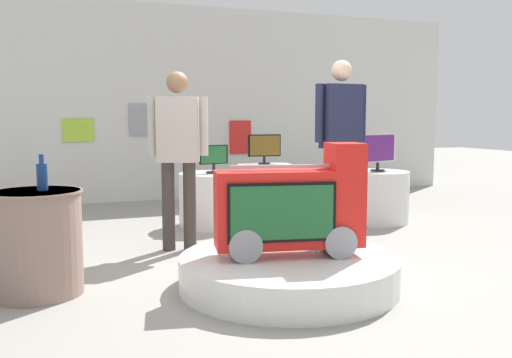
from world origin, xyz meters
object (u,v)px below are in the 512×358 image
(display_pedestal_center_rear, at_px, (264,186))
(tv_on_right_rear, at_px, (378,150))
(display_pedestal_right_rear, at_px, (377,197))
(tv_on_far_right, at_px, (214,157))
(tv_on_center_rear, at_px, (264,147))
(bottle_on_side_table, at_px, (42,176))
(shopper_browsing_rear, at_px, (178,147))
(display_pedestal_far_right, at_px, (214,199))
(main_display_pedestal, at_px, (289,271))
(shopper_browsing_near_truck, at_px, (341,137))
(side_table_round, at_px, (37,242))
(novelty_firetruck_tv, at_px, (292,211))

(display_pedestal_center_rear, relative_size, tv_on_right_rear, 1.37)
(display_pedestal_right_rear, relative_size, tv_on_far_right, 2.10)
(display_pedestal_center_rear, height_order, tv_on_far_right, tv_on_far_right)
(tv_on_center_rear, distance_m, bottle_on_side_table, 4.08)
(display_pedestal_right_rear, bearing_deg, shopper_browsing_rear, -167.62)
(display_pedestal_far_right, bearing_deg, display_pedestal_right_rear, -13.96)
(main_display_pedestal, relative_size, bottle_on_side_table, 6.35)
(display_pedestal_far_right, distance_m, shopper_browsing_near_truck, 1.77)
(shopper_browsing_near_truck, bearing_deg, side_table_round, -166.62)
(display_pedestal_center_rear, relative_size, shopper_browsing_rear, 0.44)
(main_display_pedestal, height_order, novelty_firetruck_tv, novelty_firetruck_tv)
(display_pedestal_right_rear, xyz_separation_m, shopper_browsing_rear, (-2.53, -0.56, 0.67))
(novelty_firetruck_tv, relative_size, tv_on_center_rear, 2.41)
(display_pedestal_right_rear, bearing_deg, side_table_round, -158.17)
(tv_on_center_rear, relative_size, bottle_on_side_table, 1.83)
(display_pedestal_right_rear, distance_m, bottle_on_side_table, 4.04)
(bottle_on_side_table, xyz_separation_m, shopper_browsing_rear, (1.18, 0.95, 0.13))
(shopper_browsing_near_truck, bearing_deg, bottle_on_side_table, -166.43)
(tv_on_right_rear, distance_m, side_table_round, 4.08)
(display_pedestal_center_rear, relative_size, shopper_browsing_near_truck, 0.41)
(main_display_pedestal, bearing_deg, side_table_round, 164.47)
(side_table_round, distance_m, shopper_browsing_rear, 1.67)
(display_pedestal_right_rear, xyz_separation_m, side_table_round, (-3.76, -1.51, 0.07))
(main_display_pedestal, xyz_separation_m, side_table_round, (-1.72, 0.48, 0.26))
(display_pedestal_right_rear, bearing_deg, display_pedestal_far_right, 166.04)
(display_pedestal_far_right, distance_m, tv_on_far_right, 0.49)
(display_pedestal_center_rear, bearing_deg, tv_on_far_right, -136.06)
(tv_on_center_rear, bearing_deg, tv_on_right_rear, -58.38)
(novelty_firetruck_tv, distance_m, side_table_round, 1.82)
(display_pedestal_right_rear, distance_m, shopper_browsing_near_truck, 1.50)
(display_pedestal_far_right, relative_size, bottle_on_side_table, 3.18)
(tv_on_far_right, distance_m, side_table_round, 2.75)
(main_display_pedestal, xyz_separation_m, display_pedestal_center_rear, (1.16, 3.42, 0.19))
(display_pedestal_far_right, distance_m, side_table_round, 2.72)
(main_display_pedestal, bearing_deg, tv_on_far_right, 86.52)
(side_table_round, bearing_deg, bottle_on_side_table, 2.76)
(tv_on_right_rear, bearing_deg, display_pedestal_far_right, 165.91)
(display_pedestal_far_right, height_order, shopper_browsing_rear, shopper_browsing_rear)
(bottle_on_side_table, bearing_deg, main_display_pedestal, -16.04)
(novelty_firetruck_tv, bearing_deg, display_pedestal_center_rear, 71.67)
(tv_on_center_rear, height_order, shopper_browsing_near_truck, shopper_browsing_near_truck)
(display_pedestal_far_right, bearing_deg, shopper_browsing_near_truck, -55.40)
(tv_on_right_rear, xyz_separation_m, bottle_on_side_table, (-3.71, -1.50, -0.03))
(tv_on_right_rear, xyz_separation_m, side_table_round, (-3.76, -1.50, -0.49))
(display_pedestal_far_right, bearing_deg, novelty_firetruck_tv, -93.04)
(tv_on_center_rear, bearing_deg, shopper_browsing_near_truck, -92.47)
(display_pedestal_center_rear, bearing_deg, novelty_firetruck_tv, -108.33)
(novelty_firetruck_tv, xyz_separation_m, side_table_round, (-1.74, 0.49, -0.20))
(tv_on_center_rear, xyz_separation_m, tv_on_right_rear, (0.88, -1.44, 0.02))
(side_table_round, height_order, bottle_on_side_table, bottle_on_side_table)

